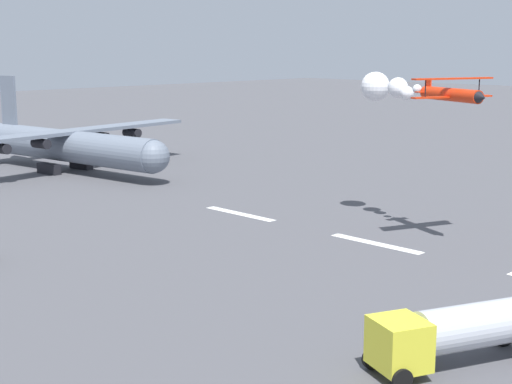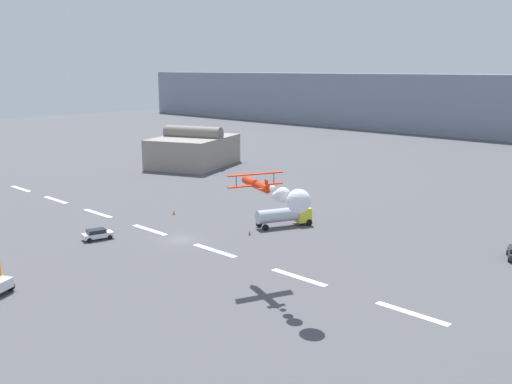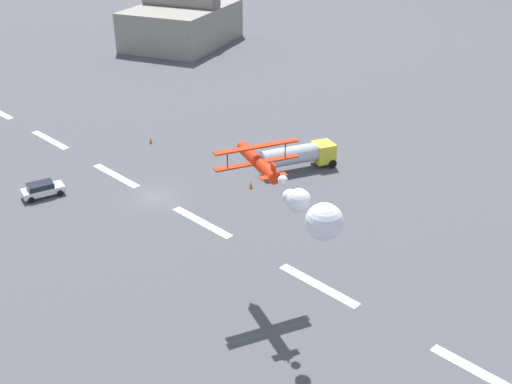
% 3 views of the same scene
% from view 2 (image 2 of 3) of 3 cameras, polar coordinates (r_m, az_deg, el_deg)
% --- Properties ---
extents(ground_plane, '(440.00, 440.00, 0.00)m').
position_cam_2_polar(ground_plane, '(83.49, -7.49, -4.67)').
color(ground_plane, '#4C4C51').
rests_on(ground_plane, ground).
extents(runway_stripe_0, '(8.00, 0.90, 0.01)m').
position_cam_2_polar(runway_stripe_0, '(126.60, -22.20, 0.30)').
color(runway_stripe_0, white).
rests_on(runway_stripe_0, ground).
extents(runway_stripe_1, '(8.00, 0.90, 0.01)m').
position_cam_2_polar(runway_stripe_1, '(113.59, -19.15, -0.74)').
color(runway_stripe_1, white).
rests_on(runway_stripe_1, ground).
extents(runway_stripe_2, '(8.00, 0.90, 0.01)m').
position_cam_2_polar(runway_stripe_2, '(101.04, -15.33, -2.04)').
color(runway_stripe_2, white).
rests_on(runway_stripe_2, ground).
extents(runway_stripe_3, '(8.00, 0.90, 0.01)m').
position_cam_2_polar(runway_stripe_3, '(89.12, -10.45, -3.69)').
color(runway_stripe_3, white).
rests_on(runway_stripe_3, ground).
extents(runway_stripe_4, '(8.00, 0.90, 0.01)m').
position_cam_2_polar(runway_stripe_4, '(78.13, -4.10, -5.78)').
color(runway_stripe_4, white).
rests_on(runway_stripe_4, ground).
extents(runway_stripe_5, '(8.00, 0.90, 0.01)m').
position_cam_2_polar(runway_stripe_5, '(68.54, 4.24, -8.39)').
color(runway_stripe_5, white).
rests_on(runway_stripe_5, ground).
extents(runway_stripe_6, '(8.00, 0.90, 0.01)m').
position_cam_2_polar(runway_stripe_6, '(60.98, 15.11, -11.47)').
color(runway_stripe_6, white).
rests_on(runway_stripe_6, ground).
extents(stunt_biplane_red, '(14.09, 8.08, 2.41)m').
position_cam_2_polar(stunt_biplane_red, '(59.67, 2.60, -0.25)').
color(stunt_biplane_red, red).
extents(fuel_tanker_truck, '(5.81, 8.98, 2.90)m').
position_cam_2_polar(fuel_tanker_truck, '(89.25, 2.82, -2.32)').
color(fuel_tanker_truck, yellow).
rests_on(fuel_tanker_truck, ground).
extents(followme_car_yellow, '(2.84, 4.52, 1.52)m').
position_cam_2_polar(followme_car_yellow, '(85.70, -15.39, -4.01)').
color(followme_car_yellow, white).
rests_on(followme_car_yellow, ground).
extents(hangar_building, '(22.88, 26.23, 9.93)m').
position_cam_2_polar(hangar_building, '(145.34, -6.19, 4.14)').
color(hangar_building, gray).
rests_on(hangar_building, ground).
extents(traffic_cone_near, '(0.44, 0.44, 0.75)m').
position_cam_2_polar(traffic_cone_near, '(97.44, -8.10, -2.02)').
color(traffic_cone_near, orange).
rests_on(traffic_cone_near, ground).
extents(traffic_cone_far, '(0.44, 0.44, 0.75)m').
position_cam_2_polar(traffic_cone_far, '(84.81, -0.64, -4.04)').
color(traffic_cone_far, orange).
rests_on(traffic_cone_far, ground).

